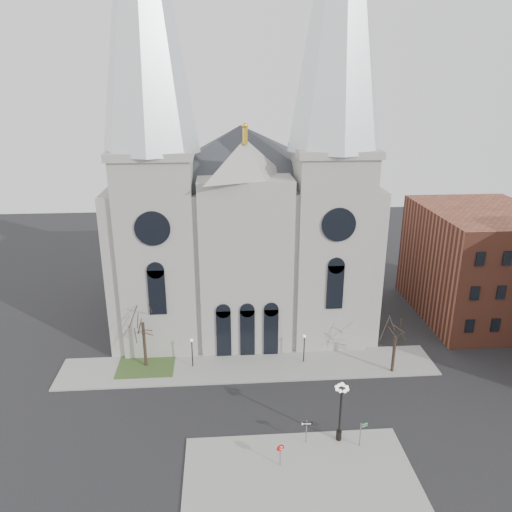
{
  "coord_description": "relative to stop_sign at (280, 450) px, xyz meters",
  "views": [
    {
      "loc": [
        -2.68,
        -35.33,
        29.07
      ],
      "look_at": [
        0.54,
        8.0,
        13.72
      ],
      "focal_mm": 35.0,
      "sensor_mm": 36.0,
      "label": 1
    }
  ],
  "objects": [
    {
      "name": "one_way_sign",
      "position": [
        2.5,
        2.5,
        -0.05
      ],
      "size": [
        0.96,
        0.11,
        2.18
      ],
      "rotation": [
        0.0,
        0.0,
        -0.07
      ],
      "color": "slate",
      "rests_on": "sidewalk_near"
    },
    {
      "name": "cathedral",
      "position": [
        -1.59,
        26.57,
        16.81
      ],
      "size": [
        33.0,
        26.66,
        54.0
      ],
      "color": "#9E9B93",
      "rests_on": "ground"
    },
    {
      "name": "ped_lamp_left",
      "position": [
        -7.59,
        15.21,
        0.66
      ],
      "size": [
        0.32,
        0.32,
        3.26
      ],
      "color": "black",
      "rests_on": "sidewalk_far"
    },
    {
      "name": "tree_left",
      "position": [
        -12.59,
        15.71,
        3.91
      ],
      "size": [
        3.2,
        3.2,
        7.5
      ],
      "color": "black",
      "rests_on": "ground"
    },
    {
      "name": "globe_lamp",
      "position": [
        5.34,
        2.64,
        2.03
      ],
      "size": [
        1.51,
        1.51,
        5.66
      ],
      "rotation": [
        0.0,
        0.0,
        0.28
      ],
      "color": "black",
      "rests_on": "sidewalk_near"
    },
    {
      "name": "ped_lamp_right",
      "position": [
        4.41,
        15.21,
        0.66
      ],
      "size": [
        0.32,
        0.32,
        3.26
      ],
      "color": "black",
      "rests_on": "sidewalk_far"
    },
    {
      "name": "street_name_sign",
      "position": [
        6.97,
        1.75,
        -0.2
      ],
      "size": [
        0.68,
        0.31,
        2.26
      ],
      "rotation": [
        0.0,
        0.0,
        0.38
      ],
      "color": "slate",
      "rests_on": "sidewalk_near"
    },
    {
      "name": "stop_sign",
      "position": [
        0.0,
        0.0,
        0.0
      ],
      "size": [
        0.76,
        0.12,
        2.11
      ],
      "rotation": [
        0.0,
        0.0,
        -0.11
      ],
      "color": "slate",
      "rests_on": "sidewalk_near"
    },
    {
      "name": "ground",
      "position": [
        -1.59,
        3.71,
        -1.67
      ],
      "size": [
        160.0,
        160.0,
        0.0
      ],
      "primitive_type": "plane",
      "color": "black",
      "rests_on": "ground"
    },
    {
      "name": "bg_building_brick",
      "position": [
        28.41,
        25.71,
        5.33
      ],
      "size": [
        14.0,
        18.0,
        14.0
      ],
      "primitive_type": "cube",
      "color": "brown",
      "rests_on": "ground"
    },
    {
      "name": "sidewalk_far",
      "position": [
        -1.59,
        14.71,
        -1.6
      ],
      "size": [
        40.0,
        6.0,
        0.14
      ],
      "primitive_type": "cube",
      "color": "gray",
      "rests_on": "ground"
    },
    {
      "name": "sidewalk_near",
      "position": [
        1.41,
        -1.29,
        -1.6
      ],
      "size": [
        18.0,
        10.0,
        0.14
      ],
      "primitive_type": "cube",
      "color": "gray",
      "rests_on": "ground"
    },
    {
      "name": "grass_patch",
      "position": [
        -12.59,
        15.71,
        -1.58
      ],
      "size": [
        6.0,
        5.0,
        0.18
      ],
      "primitive_type": "cube",
      "color": "#2D4A1F",
      "rests_on": "ground"
    },
    {
      "name": "tree_right",
      "position": [
        13.41,
        12.71,
        2.8
      ],
      "size": [
        3.2,
        3.2,
        6.0
      ],
      "color": "black",
      "rests_on": "ground"
    }
  ]
}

